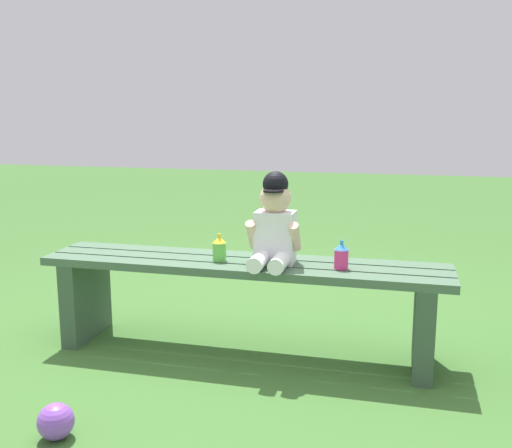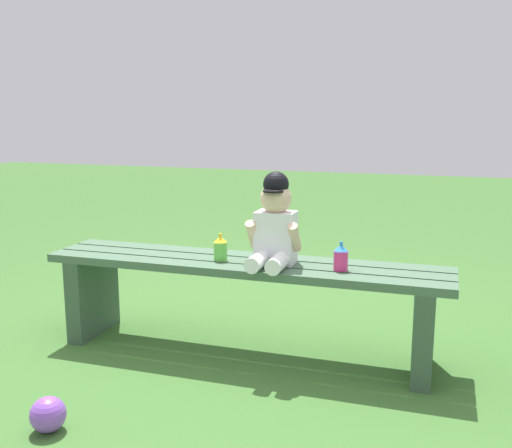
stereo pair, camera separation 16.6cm
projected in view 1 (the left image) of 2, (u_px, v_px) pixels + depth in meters
The scene contains 6 objects.
ground_plane at pixel (243, 352), 2.73m from camera, with size 16.00×16.00×0.00m, color #3D6B2D.
park_bench at pixel (243, 289), 2.67m from camera, with size 1.83×0.35×0.43m.
child_figure at pixel (274, 224), 2.55m from camera, with size 0.23×0.27×0.40m.
sippy_cup_left at pixel (219, 248), 2.63m from camera, with size 0.06×0.06×0.12m.
sippy_cup_right at pixel (341, 255), 2.50m from camera, with size 0.06×0.06×0.12m.
toy_ball at pixel (56, 421), 2.00m from camera, with size 0.12×0.12×0.12m, color #8C4CCC.
Camera 1 is at (0.68, -2.47, 1.10)m, focal length 41.51 mm.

